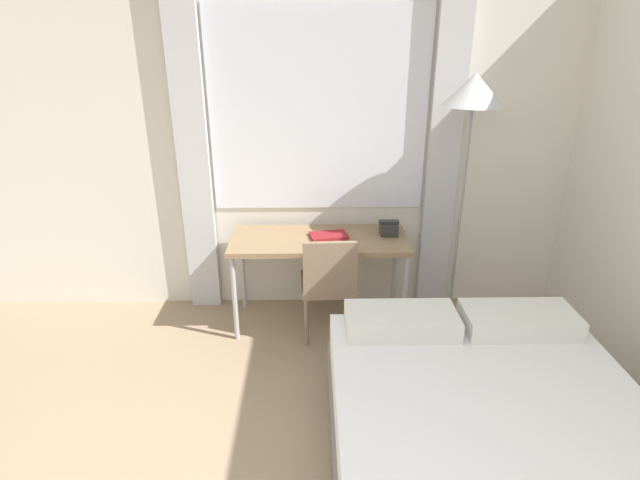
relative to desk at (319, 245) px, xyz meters
The scene contains 7 objects.
wall_back_with_window 0.80m from the desk, 116.46° to the left, with size 5.34×0.13×2.70m.
desk is the anchor object (origin of this frame).
desk_chair 0.30m from the desk, 73.93° to the right, with size 0.41×0.41×0.83m.
bed 1.95m from the desk, 65.19° to the right, with size 1.53×1.95×0.66m.
standing_lamp 1.45m from the desk, ahead, with size 0.41×0.41×1.91m.
telephone 0.54m from the desk, ahead, with size 0.15×0.15×0.11m.
book 0.10m from the desk, 13.34° to the left, with size 0.30×0.22×0.02m.
Camera 1 is at (0.15, -0.65, 2.15)m, focal length 28.00 mm.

